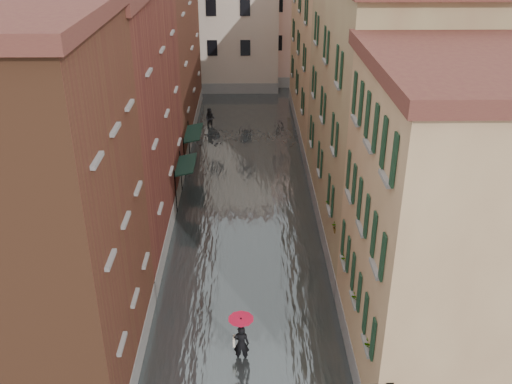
{
  "coord_description": "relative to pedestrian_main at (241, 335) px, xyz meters",
  "views": [
    {
      "loc": [
        0.14,
        -18.6,
        15.9
      ],
      "look_at": [
        0.55,
        7.17,
        3.0
      ],
      "focal_mm": 40.0,
      "sensor_mm": 36.0,
      "label": 1
    }
  ],
  "objects": [
    {
      "name": "building_end_cream",
      "position": [
        -2.84,
        39.6,
        5.24
      ],
      "size": [
        12.0,
        9.0,
        13.0
      ],
      "primitive_type": "cube",
      "color": "#C7B19E",
      "rests_on": "ground"
    },
    {
      "name": "building_end_pink",
      "position": [
        6.16,
        41.6,
        4.74
      ],
      "size": [
        10.0,
        9.0,
        12.0
      ],
      "primitive_type": "cube",
      "color": "#D2A494",
      "rests_on": "ground"
    },
    {
      "name": "pedestrian_main",
      "position": [
        0.0,
        0.0,
        0.0
      ],
      "size": [
        0.98,
        0.98,
        2.06
      ],
      "color": "black",
      "rests_on": "ground"
    },
    {
      "name": "window_planters",
      "position": [
        4.28,
        2.15,
        2.25
      ],
      "size": [
        0.59,
        10.73,
        0.84
      ],
      "color": "brown",
      "rests_on": "ground"
    },
    {
      "name": "floodwater",
      "position": [
        0.16,
        14.6,
        -1.16
      ],
      "size": [
        10.0,
        60.0,
        0.2
      ],
      "primitive_type": "cube",
      "color": "#424849",
      "rests_on": "ground"
    },
    {
      "name": "ground",
      "position": [
        0.16,
        1.6,
        -1.26
      ],
      "size": [
        120.0,
        120.0,
        0.0
      ],
      "primitive_type": "plane",
      "color": "#4F4F51",
      "rests_on": "ground"
    },
    {
      "name": "building_left_mid",
      "position": [
        -6.84,
        10.6,
        4.99
      ],
      "size": [
        6.0,
        14.0,
        12.5
      ],
      "primitive_type": "cube",
      "color": "brown",
      "rests_on": "ground"
    },
    {
      "name": "pedestrian_far",
      "position": [
        -2.68,
        26.19,
        -0.42
      ],
      "size": [
        0.94,
        0.81,
        1.67
      ],
      "primitive_type": "imported",
      "rotation": [
        0.0,
        0.0,
        -0.25
      ],
      "color": "black",
      "rests_on": "ground"
    },
    {
      "name": "awning_far",
      "position": [
        -3.32,
        18.5,
        1.21
      ],
      "size": [
        1.09,
        3.3,
        2.8
      ],
      "color": "black",
      "rests_on": "ground"
    },
    {
      "name": "building_right_far",
      "position": [
        7.16,
        25.6,
        4.49
      ],
      "size": [
        6.0,
        16.0,
        11.5
      ],
      "primitive_type": "cube",
      "color": "#A57C55",
      "rests_on": "ground"
    },
    {
      "name": "building_left_near",
      "position": [
        -6.84,
        -0.4,
        5.24
      ],
      "size": [
        6.0,
        8.0,
        13.0
      ],
      "primitive_type": "cube",
      "color": "brown",
      "rests_on": "ground"
    },
    {
      "name": "building_right_near",
      "position": [
        7.16,
        -0.4,
        4.49
      ],
      "size": [
        6.0,
        8.0,
        11.5
      ],
      "primitive_type": "cube",
      "color": "#A57C55",
      "rests_on": "ground"
    },
    {
      "name": "awning_near",
      "position": [
        -3.32,
        13.31,
        1.2
      ],
      "size": [
        1.09,
        2.93,
        2.8
      ],
      "color": "black",
      "rests_on": "ground"
    },
    {
      "name": "building_right_mid",
      "position": [
        7.16,
        10.6,
        5.24
      ],
      "size": [
        6.0,
        14.0,
        13.0
      ],
      "primitive_type": "cube",
      "color": "tan",
      "rests_on": "ground"
    },
    {
      "name": "building_left_far",
      "position": [
        -6.84,
        25.6,
        5.74
      ],
      "size": [
        6.0,
        16.0,
        14.0
      ],
      "primitive_type": "cube",
      "color": "brown",
      "rests_on": "ground"
    }
  ]
}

